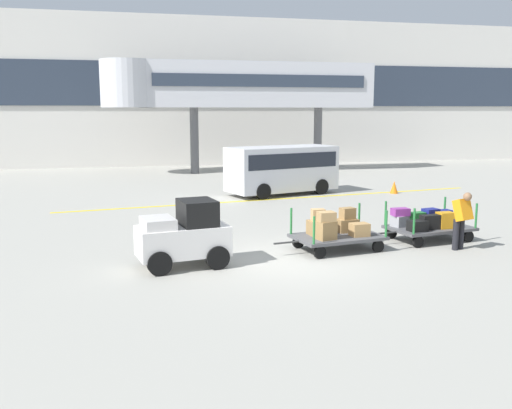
% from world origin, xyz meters
% --- Properties ---
extents(ground_plane, '(120.00, 120.00, 0.00)m').
position_xyz_m(ground_plane, '(0.00, 0.00, 0.00)').
color(ground_plane, '#9E9B91').
extents(apron_lead_line, '(18.29, 2.91, 0.01)m').
position_xyz_m(apron_lead_line, '(2.44, 9.56, 0.00)').
color(apron_lead_line, yellow).
rests_on(apron_lead_line, ground_plane).
extents(terminal_building, '(56.31, 2.51, 9.73)m').
position_xyz_m(terminal_building, '(0.00, 25.98, 4.87)').
color(terminal_building, silver).
rests_on(terminal_building, ground_plane).
extents(jet_bridge, '(15.82, 3.00, 6.42)m').
position_xyz_m(jet_bridge, '(2.04, 19.99, 5.06)').
color(jet_bridge, silver).
rests_on(jet_bridge, ground_plane).
extents(baggage_tug, '(2.25, 1.53, 1.58)m').
position_xyz_m(baggage_tug, '(-2.66, 0.05, 0.75)').
color(baggage_tug, white).
rests_on(baggage_tug, ground_plane).
extents(baggage_cart_lead, '(3.08, 1.76, 1.12)m').
position_xyz_m(baggage_cart_lead, '(1.39, 0.74, 0.53)').
color(baggage_cart_lead, '#4C4C4F').
rests_on(baggage_cart_lead, ground_plane).
extents(baggage_cart_middle, '(3.08, 1.76, 1.10)m').
position_xyz_m(baggage_cart_middle, '(4.33, 1.25, 0.50)').
color(baggage_cart_middle, '#4C4C4F').
rests_on(baggage_cart_middle, ground_plane).
extents(baggage_handler, '(0.51, 0.52, 1.56)m').
position_xyz_m(baggage_handler, '(4.62, 0.02, 0.87)').
color(baggage_handler, black).
rests_on(baggage_handler, ground_plane).
extents(shuttle_van, '(5.15, 3.22, 2.10)m').
position_xyz_m(shuttle_van, '(2.69, 10.81, 1.23)').
color(shuttle_van, silver).
rests_on(shuttle_van, ground_plane).
extents(safety_cone_near, '(0.36, 0.36, 0.55)m').
position_xyz_m(safety_cone_near, '(7.64, 9.95, 0.28)').
color(safety_cone_near, orange).
rests_on(safety_cone_near, ground_plane).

